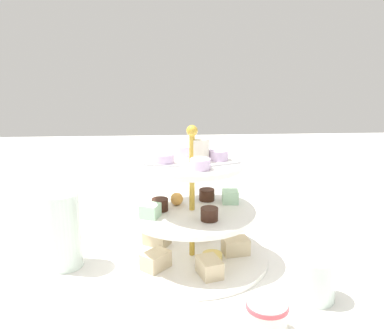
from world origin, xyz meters
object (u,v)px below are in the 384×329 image
tiered_serving_stand (192,222)px  butter_knife_left (162,207)px  water_glass_tall_right (62,230)px  water_glass_short_left (315,279)px  teacup_with_saucer (267,320)px

tiered_serving_stand → butter_knife_left: tiered_serving_stand is taller
water_glass_tall_right → butter_knife_left: (0.17, 0.29, -0.07)m
tiered_serving_stand → water_glass_tall_right: (-0.23, -0.01, -0.01)m
water_glass_tall_right → water_glass_short_left: water_glass_tall_right is taller
water_glass_tall_right → water_glass_short_left: 0.44m
water_glass_tall_right → teacup_with_saucer: 0.39m
tiered_serving_stand → teacup_with_saucer: tiered_serving_stand is taller
tiered_serving_stand → water_glass_short_left: size_ratio=4.01×
tiered_serving_stand → water_glass_tall_right: bearing=-177.7°
water_glass_short_left → teacup_with_saucer: water_glass_short_left is taller
water_glass_short_left → teacup_with_saucer: 0.13m
butter_knife_left → water_glass_short_left: bearing=107.4°
tiered_serving_stand → water_glass_short_left: bearing=-37.9°
water_glass_short_left → tiered_serving_stand: bearing=142.1°
water_glass_tall_right → butter_knife_left: 0.34m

